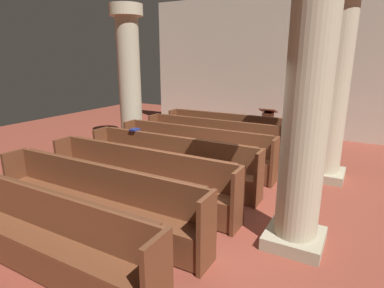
% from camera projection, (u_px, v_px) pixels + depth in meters
% --- Properties ---
extents(ground_plane, '(19.20, 19.20, 0.00)m').
position_uv_depth(ground_plane, '(202.00, 202.00, 5.66)').
color(ground_plane, brown).
extents(back_wall, '(10.00, 0.16, 4.50)m').
position_uv_depth(back_wall, '(289.00, 66.00, 10.19)').
color(back_wall, beige).
rests_on(back_wall, ground).
extents(pew_row_0, '(3.74, 0.46, 0.97)m').
position_uv_depth(pew_row_0, '(229.00, 131.00, 8.90)').
color(pew_row_0, brown).
rests_on(pew_row_0, ground).
extents(pew_row_1, '(3.74, 0.46, 0.97)m').
position_uv_depth(pew_row_1, '(214.00, 138.00, 8.05)').
color(pew_row_1, brown).
rests_on(pew_row_1, ground).
extents(pew_row_2, '(3.74, 0.47, 0.97)m').
position_uv_depth(pew_row_2, '(195.00, 148.00, 7.20)').
color(pew_row_2, brown).
rests_on(pew_row_2, ground).
extents(pew_row_3, '(3.74, 0.46, 0.97)m').
position_uv_depth(pew_row_3, '(171.00, 160.00, 6.35)').
color(pew_row_3, brown).
rests_on(pew_row_3, ground).
extents(pew_row_4, '(3.74, 0.46, 0.97)m').
position_uv_depth(pew_row_4, '(139.00, 176.00, 5.49)').
color(pew_row_4, brown).
rests_on(pew_row_4, ground).
extents(pew_row_5, '(3.74, 0.47, 0.97)m').
position_uv_depth(pew_row_5, '(96.00, 198.00, 4.64)').
color(pew_row_5, brown).
rests_on(pew_row_5, ground).
extents(pew_row_6, '(3.74, 0.46, 0.97)m').
position_uv_depth(pew_row_6, '(34.00, 229.00, 3.79)').
color(pew_row_6, brown).
rests_on(pew_row_6, ground).
extents(pillar_aisle_side, '(0.90, 0.90, 3.88)m').
position_uv_depth(pillar_aisle_side, '(333.00, 83.00, 6.30)').
color(pillar_aisle_side, tan).
rests_on(pillar_aisle_side, ground).
extents(pillar_far_side, '(0.90, 0.90, 3.88)m').
position_uv_depth(pillar_far_side, '(129.00, 76.00, 8.84)').
color(pillar_far_side, tan).
rests_on(pillar_far_side, ground).
extents(pillar_aisle_rear, '(0.82, 0.82, 3.88)m').
position_uv_depth(pillar_aisle_rear, '(308.00, 99.00, 3.86)').
color(pillar_aisle_rear, tan).
rests_on(pillar_aisle_rear, ground).
extents(lectern, '(0.48, 0.45, 1.08)m').
position_uv_depth(lectern, '(267.00, 129.00, 9.36)').
color(lectern, '#492215').
rests_on(lectern, ground).
extents(hymn_book, '(0.16, 0.20, 0.04)m').
position_uv_depth(hymn_book, '(135.00, 130.00, 6.86)').
color(hymn_book, navy).
rests_on(hymn_book, pew_row_3).
extents(kneeler_box_navy, '(0.37, 0.28, 0.20)m').
position_uv_depth(kneeler_box_navy, '(304.00, 162.00, 7.55)').
color(kneeler_box_navy, navy).
rests_on(kneeler_box_navy, ground).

